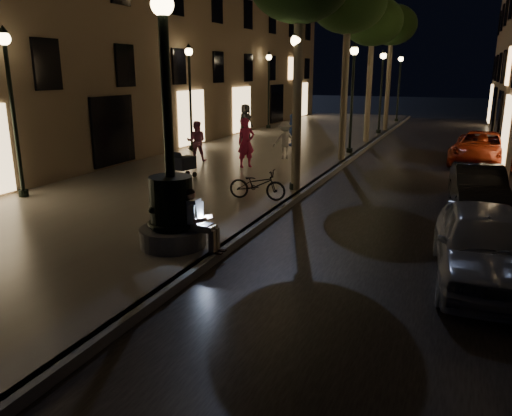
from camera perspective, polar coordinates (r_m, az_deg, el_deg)
The scene contains 27 objects.
ground at distance 22.38m, azimuth 10.79°, elevation 5.34°, with size 120.00×120.00×0.00m, color black.
cobble_lane at distance 21.97m, azimuth 18.47°, elevation 4.66°, with size 6.00×45.00×0.02m, color black.
promenade at distance 23.50m, azimuth 1.18°, elevation 6.32°, with size 8.00×45.00×0.20m, color slate.
curb_strip at distance 22.36m, azimuth 10.80°, elevation 5.59°, with size 0.25×45.00×0.20m, color #59595B.
building_left at distance 29.85m, azimuth -12.00°, elevation 22.19°, with size 8.00×36.00×15.00m, color #7E6A4F.
fountain_lamppost at distance 10.52m, azimuth -9.66°, elevation 0.97°, with size 1.40×1.40×5.21m.
seated_man_laptop at distance 10.30m, azimuth -6.70°, elevation -1.08°, with size 0.92×0.31×1.29m.
tree_second at distance 21.27m, azimuth 10.52°, elevation 21.99°, with size 3.00×3.00×7.40m.
tree_third at distance 27.12m, azimuth 13.20°, elevation 19.95°, with size 3.00×3.00×7.20m.
tree_far at distance 33.04m, azimuth 15.28°, elevation 19.44°, with size 3.00×3.00×7.50m.
lamp_curb_a at distance 15.37m, azimuth 4.58°, elevation 13.25°, with size 0.36×0.36×4.81m.
lamp_curb_b at distance 23.10m, azimuth 10.99°, elevation 13.71°, with size 0.36×0.36×4.81m.
lamp_curb_c at distance 30.97m, azimuth 14.18°, elevation 13.88°, with size 0.36×0.36×4.81m.
lamp_curb_d at distance 38.89m, azimuth 16.07°, elevation 13.96°, with size 0.36×0.36×4.81m.
lamp_left_a at distance 15.94m, azimuth -26.24°, elevation 11.84°, with size 0.36×0.36×4.81m.
lamp_left_b at distance 23.79m, azimuth -7.57°, elevation 13.90°, with size 0.36×0.36×4.81m.
lamp_left_c at distance 32.83m, azimuth 1.47°, elevation 14.38°, with size 0.36×0.36×4.81m.
stroller at distance 17.49m, azimuth -8.16°, elevation 5.10°, with size 0.59×1.03×1.04m.
car_front at distance 10.09m, azimuth 24.61°, elevation -3.84°, with size 1.68×4.18×1.42m, color #A6A8AD.
car_second at distance 15.34m, azimuth 24.05°, elevation 2.08°, with size 1.30×3.74×1.23m, color black.
car_third at distance 23.05m, azimuth 24.34°, elevation 6.24°, with size 2.23×4.84×1.35m, color maroon.
pedestrian_red at distance 19.27m, azimuth -1.14°, elevation 7.47°, with size 0.69×0.45×1.89m, color #D32A58.
pedestrian_pink at distance 20.75m, azimuth -6.82°, elevation 7.59°, with size 0.80×0.62×1.64m, color #C0668E.
pedestrian_white at distance 21.26m, azimuth 3.30°, elevation 7.76°, with size 1.01×0.58×1.57m, color silver.
pedestrian_blue at distance 25.04m, azimuth 4.16°, elevation 8.89°, with size 0.92×0.38×1.58m, color #294796.
pedestrian_dark at distance 27.91m, azimuth -1.21°, elevation 9.89°, with size 0.91×0.59×1.86m, color #333338.
bicycle at distance 14.37m, azimuth 0.15°, elevation 2.71°, with size 0.58×1.67×0.88m, color black.
Camera 1 is at (4.50, -6.59, 3.78)m, focal length 35.00 mm.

